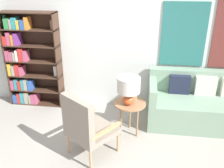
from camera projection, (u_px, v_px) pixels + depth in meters
wall_back at (124, 39)px, 4.60m from camera, size 6.40×0.08×2.70m
bookshelf at (27, 63)px, 4.86m from camera, size 1.05×0.30×1.84m
armchair at (85, 125)px, 3.48m from camera, size 0.84×0.84×0.99m
couch at (204, 105)px, 4.41m from camera, size 1.98×0.89×0.89m
side_table at (130, 106)px, 4.01m from camera, size 0.52×0.52×0.58m
table_lamp at (129, 87)px, 3.81m from camera, size 0.36×0.36×0.46m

